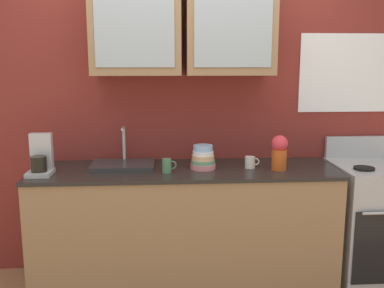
{
  "coord_description": "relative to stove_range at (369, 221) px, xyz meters",
  "views": [
    {
      "loc": [
        -0.16,
        -3.2,
        1.72
      ],
      "look_at": [
        0.06,
        0.0,
        1.12
      ],
      "focal_mm": 40.93,
      "sensor_mm": 36.0,
      "label": 1
    }
  ],
  "objects": [
    {
      "name": "vase",
      "position": [
        -0.77,
        -0.08,
        0.59
      ],
      "size": [
        0.12,
        0.12,
        0.26
      ],
      "color": "#BF4C19",
      "rests_on": "counter"
    },
    {
      "name": "back_wall_unit",
      "position": [
        -1.46,
        0.33,
        1.03
      ],
      "size": [
        4.59,
        0.46,
        2.69
      ],
      "color": "maroon",
      "rests_on": "ground_plane"
    },
    {
      "name": "stove_range",
      "position": [
        0.0,
        0.0,
        0.0
      ],
      "size": [
        0.57,
        0.68,
        1.11
      ],
      "color": "#ADAFB5",
      "rests_on": "ground_plane"
    },
    {
      "name": "coffee_maker",
      "position": [
        -2.5,
        -0.09,
        0.57
      ],
      "size": [
        0.17,
        0.2,
        0.29
      ],
      "color": "#B7B7BC",
      "rests_on": "counter"
    },
    {
      "name": "bowl_stack",
      "position": [
        -1.33,
        -0.01,
        0.54
      ],
      "size": [
        0.19,
        0.19,
        0.18
      ],
      "color": "#D87F84",
      "rests_on": "counter"
    },
    {
      "name": "cup_near_bowls",
      "position": [
        -0.97,
        -0.01,
        0.5
      ],
      "size": [
        0.11,
        0.08,
        0.09
      ],
      "color": "silver",
      "rests_on": "counter"
    },
    {
      "name": "sink_faucet",
      "position": [
        -1.93,
        0.09,
        0.48
      ],
      "size": [
        0.48,
        0.33,
        0.3
      ],
      "color": "#2D2D30",
      "rests_on": "counter"
    },
    {
      "name": "counter",
      "position": [
        -1.47,
        0.0,
        -0.01
      ],
      "size": [
        2.28,
        0.67,
        0.93
      ],
      "color": "#93704C",
      "rests_on": "ground_plane"
    },
    {
      "name": "ground_plane",
      "position": [
        -1.47,
        0.0,
        -0.47
      ],
      "size": [
        10.0,
        10.0,
        0.0
      ],
      "primitive_type": "plane",
      "color": "#936B47"
    },
    {
      "name": "cup_near_sink",
      "position": [
        -1.6,
        -0.11,
        0.51
      ],
      "size": [
        0.1,
        0.07,
        0.1
      ],
      "color": "#4C7F59",
      "rests_on": "counter"
    }
  ]
}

